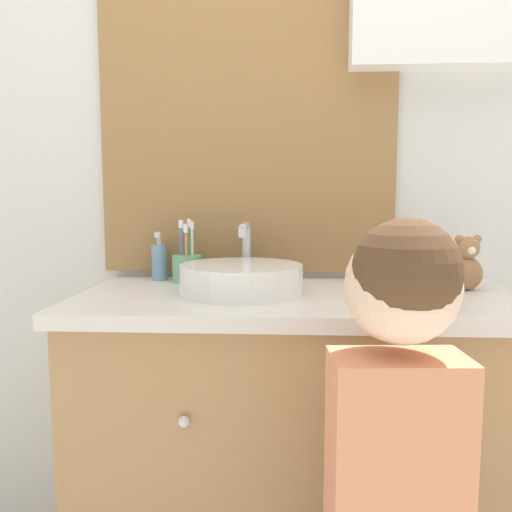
# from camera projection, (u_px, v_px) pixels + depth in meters

# --- Properties ---
(wall_back) EXTENTS (3.20, 0.18, 2.50)m
(wall_back) POSITION_uv_depth(u_px,v_px,m) (305.00, 116.00, 1.49)
(wall_back) COLOR silver
(wall_back) RESTS_ON ground_plane
(vanity_counter) EXTENTS (1.12, 0.53, 0.80)m
(vanity_counter) POSITION_uv_depth(u_px,v_px,m) (300.00, 444.00, 1.30)
(vanity_counter) COLOR #A37A4C
(vanity_counter) RESTS_ON ground_plane
(sink_basin) EXTENTS (0.31, 0.36, 0.17)m
(sink_basin) POSITION_uv_depth(u_px,v_px,m) (242.00, 277.00, 1.27)
(sink_basin) COLOR white
(sink_basin) RESTS_ON vanity_counter
(toothbrush_holder) EXTENTS (0.08, 0.08, 0.18)m
(toothbrush_holder) POSITION_uv_depth(u_px,v_px,m) (187.00, 266.00, 1.43)
(toothbrush_holder) COLOR #66B27F
(toothbrush_holder) RESTS_ON vanity_counter
(soap_dispenser) EXTENTS (0.04, 0.04, 0.14)m
(soap_dispenser) POSITION_uv_depth(u_px,v_px,m) (159.00, 261.00, 1.47)
(soap_dispenser) COLOR #6B93B2
(soap_dispenser) RESTS_ON vanity_counter
(child_figure) EXTENTS (0.22, 0.49, 1.01)m
(child_figure) POSITION_uv_depth(u_px,v_px,m) (397.00, 465.00, 0.80)
(child_figure) COLOR slate
(child_figure) RESTS_ON ground_plane
(teddy_bear) EXTENTS (0.08, 0.07, 0.15)m
(teddy_bear) POSITION_uv_depth(u_px,v_px,m) (467.00, 264.00, 1.29)
(teddy_bear) COLOR #9E7047
(teddy_bear) RESTS_ON vanity_counter
(drinking_cup) EXTENTS (0.07, 0.07, 0.08)m
(drinking_cup) POSITION_uv_depth(u_px,v_px,m) (438.00, 292.00, 1.07)
(drinking_cup) COLOR orange
(drinking_cup) RESTS_ON vanity_counter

